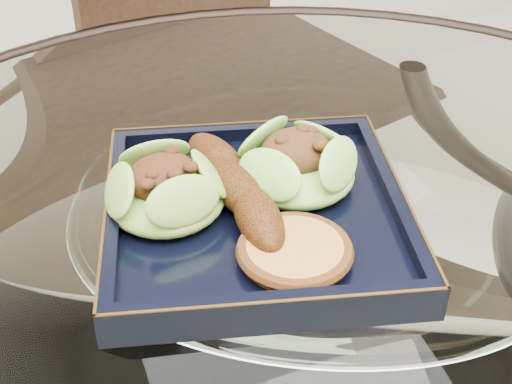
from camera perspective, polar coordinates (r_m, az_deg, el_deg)
name	(u,v)px	position (r m, az deg, el deg)	size (l,w,h in m)	color
dining_table	(308,361)	(0.76, 4.15, -13.31)	(1.13, 1.13, 0.77)	white
dining_chair	(219,157)	(1.26, -2.94, 2.83)	(0.46, 0.46, 0.88)	#311E10
navy_plate	(256,218)	(0.66, 0.00, -2.13)	(0.27, 0.27, 0.02)	black
lettuce_wrap_left	(166,193)	(0.64, -7.23, -0.10)	(0.11, 0.11, 0.04)	olive
lettuce_wrap_right	(297,167)	(0.67, 3.31, 1.99)	(0.11, 0.11, 0.04)	#5CA730
roasted_plantain	(236,187)	(0.65, -1.58, 0.40)	(0.18, 0.04, 0.03)	#552709
crumb_patty	(295,253)	(0.59, 3.11, -4.87)	(0.09, 0.09, 0.02)	#CC8544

